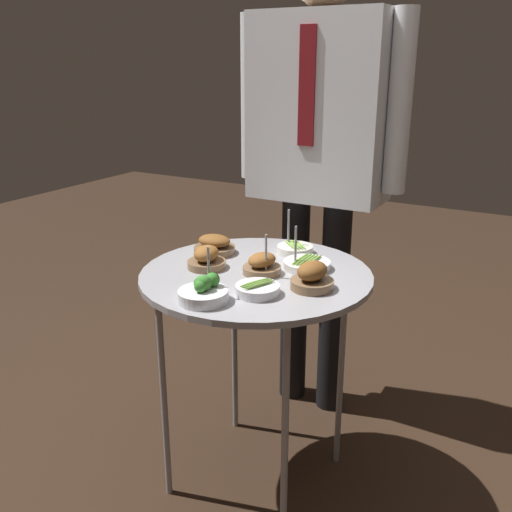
# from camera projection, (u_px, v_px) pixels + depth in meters

# --- Properties ---
(ground_plane) EXTENTS (8.00, 8.00, 0.00)m
(ground_plane) POSITION_uv_depth(u_px,v_px,m) (256.00, 475.00, 1.89)
(ground_plane) COLOR black
(serving_cart) EXTENTS (0.68, 0.68, 0.72)m
(serving_cart) POSITION_uv_depth(u_px,v_px,m) (256.00, 289.00, 1.68)
(serving_cart) COLOR #939399
(serving_cart) RESTS_ON ground_plane
(bowl_roast_center) EXTENTS (0.12, 0.12, 0.08)m
(bowl_roast_center) POSITION_uv_depth(u_px,v_px,m) (312.00, 277.00, 1.53)
(bowl_roast_center) COLOR brown
(bowl_roast_center) RESTS_ON serving_cart
(bowl_roast_front_left) EXTENTS (0.11, 0.11, 0.13)m
(bowl_roast_front_left) POSITION_uv_depth(u_px,v_px,m) (263.00, 264.00, 1.64)
(bowl_roast_front_left) COLOR brown
(bowl_roast_front_left) RESTS_ON serving_cart
(bowl_roast_mid_right) EXTENTS (0.13, 0.13, 0.06)m
(bowl_roast_mid_right) POSITION_uv_depth(u_px,v_px,m) (214.00, 246.00, 1.81)
(bowl_roast_mid_right) COLOR brown
(bowl_roast_mid_right) RESTS_ON serving_cart
(bowl_asparagus_far_rim) EXTENTS (0.11, 0.11, 0.14)m
(bowl_asparagus_far_rim) POSITION_uv_depth(u_px,v_px,m) (295.00, 249.00, 1.82)
(bowl_asparagus_far_rim) COLOR silver
(bowl_asparagus_far_rim) RESTS_ON serving_cart
(bowl_asparagus_back_left) EXTENTS (0.14, 0.14, 0.13)m
(bowl_asparagus_back_left) POSITION_uv_depth(u_px,v_px,m) (307.00, 264.00, 1.68)
(bowl_asparagus_back_left) COLOR white
(bowl_asparagus_back_left) RESTS_ON serving_cart
(bowl_asparagus_front_right) EXTENTS (0.12, 0.12, 0.03)m
(bowl_asparagus_front_right) POSITION_uv_depth(u_px,v_px,m) (257.00, 289.00, 1.50)
(bowl_asparagus_front_right) COLOR silver
(bowl_asparagus_front_right) RESTS_ON serving_cart
(bowl_roast_front_center) EXTENTS (0.11, 0.11, 0.07)m
(bowl_roast_front_center) POSITION_uv_depth(u_px,v_px,m) (207.00, 259.00, 1.69)
(bowl_roast_front_center) COLOR brown
(bowl_roast_front_center) RESTS_ON serving_cart
(bowl_broccoli_back_right) EXTENTS (0.13, 0.13, 0.14)m
(bowl_broccoli_back_right) POSITION_uv_depth(u_px,v_px,m) (204.00, 292.00, 1.45)
(bowl_broccoli_back_right) COLOR silver
(bowl_broccoli_back_right) RESTS_ON serving_cart
(waiter_figure) EXTENTS (0.62, 0.23, 1.69)m
(waiter_figure) POSITION_uv_depth(u_px,v_px,m) (320.00, 132.00, 1.98)
(waiter_figure) COLOR black
(waiter_figure) RESTS_ON ground_plane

